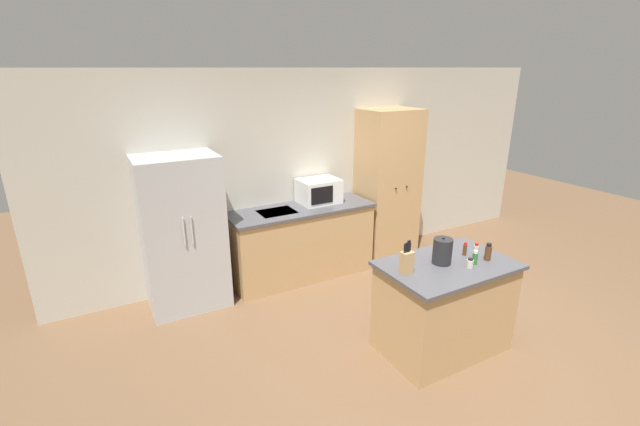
{
  "coord_description": "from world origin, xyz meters",
  "views": [
    {
      "loc": [
        -2.86,
        -2.58,
        2.6
      ],
      "look_at": [
        -0.67,
        1.4,
        1.05
      ],
      "focal_mm": 24.0,
      "sensor_mm": 36.0,
      "label": 1
    }
  ],
  "objects_px": {
    "spice_bottle_tall_dark": "(465,249)",
    "spice_bottle_pale_salt": "(476,251)",
    "knife_block": "(407,261)",
    "spice_bottle_short_red": "(470,263)",
    "pantry_cabinet": "(387,185)",
    "refrigerator": "(183,233)",
    "spice_bottle_amber_oil": "(475,258)",
    "kettle": "(442,251)",
    "microwave": "(319,191)",
    "spice_bottle_green_herb": "(488,252)"
  },
  "relations": [
    {
      "from": "spice_bottle_green_herb",
      "to": "spice_bottle_pale_salt",
      "type": "height_order",
      "value": "spice_bottle_green_herb"
    },
    {
      "from": "microwave",
      "to": "knife_block",
      "type": "relative_size",
      "value": 1.67
    },
    {
      "from": "spice_bottle_tall_dark",
      "to": "spice_bottle_pale_salt",
      "type": "distance_m",
      "value": 0.1
    },
    {
      "from": "pantry_cabinet",
      "to": "knife_block",
      "type": "relative_size",
      "value": 6.82
    },
    {
      "from": "pantry_cabinet",
      "to": "knife_block",
      "type": "height_order",
      "value": "pantry_cabinet"
    },
    {
      "from": "spice_bottle_tall_dark",
      "to": "spice_bottle_amber_oil",
      "type": "height_order",
      "value": "spice_bottle_amber_oil"
    },
    {
      "from": "pantry_cabinet",
      "to": "kettle",
      "type": "relative_size",
      "value": 7.95
    },
    {
      "from": "spice_bottle_short_red",
      "to": "spice_bottle_green_herb",
      "type": "xyz_separation_m",
      "value": [
        0.26,
        0.03,
        0.04
      ]
    },
    {
      "from": "pantry_cabinet",
      "to": "microwave",
      "type": "height_order",
      "value": "pantry_cabinet"
    },
    {
      "from": "knife_block",
      "to": "microwave",
      "type": "bearing_deg",
      "value": 82.56
    },
    {
      "from": "pantry_cabinet",
      "to": "kettle",
      "type": "bearing_deg",
      "value": -114.37
    },
    {
      "from": "microwave",
      "to": "knife_block",
      "type": "height_order",
      "value": "microwave"
    },
    {
      "from": "spice_bottle_tall_dark",
      "to": "spice_bottle_amber_oil",
      "type": "relative_size",
      "value": 0.98
    },
    {
      "from": "spice_bottle_tall_dark",
      "to": "spice_bottle_short_red",
      "type": "distance_m",
      "value": 0.27
    },
    {
      "from": "spice_bottle_amber_oil",
      "to": "microwave",
      "type": "bearing_deg",
      "value": 99.91
    },
    {
      "from": "spice_bottle_amber_oil",
      "to": "spice_bottle_green_herb",
      "type": "xyz_separation_m",
      "value": [
        0.17,
        0.0,
        0.02
      ]
    },
    {
      "from": "pantry_cabinet",
      "to": "spice_bottle_pale_salt",
      "type": "height_order",
      "value": "pantry_cabinet"
    },
    {
      "from": "refrigerator",
      "to": "spice_bottle_green_herb",
      "type": "relative_size",
      "value": 10.4
    },
    {
      "from": "pantry_cabinet",
      "to": "spice_bottle_tall_dark",
      "type": "height_order",
      "value": "pantry_cabinet"
    },
    {
      "from": "pantry_cabinet",
      "to": "spice_bottle_short_red",
      "type": "xyz_separation_m",
      "value": [
        -0.75,
        -2.19,
        -0.1
      ]
    },
    {
      "from": "microwave",
      "to": "spice_bottle_tall_dark",
      "type": "bearing_deg",
      "value": -77.38
    },
    {
      "from": "spice_bottle_tall_dark",
      "to": "spice_bottle_amber_oil",
      "type": "distance_m",
      "value": 0.2
    },
    {
      "from": "pantry_cabinet",
      "to": "microwave",
      "type": "relative_size",
      "value": 4.09
    },
    {
      "from": "microwave",
      "to": "spice_bottle_pale_salt",
      "type": "xyz_separation_m",
      "value": [
        0.52,
        -2.14,
        -0.12
      ]
    },
    {
      "from": "spice_bottle_green_herb",
      "to": "spice_bottle_pale_salt",
      "type": "bearing_deg",
      "value": 113.35
    },
    {
      "from": "knife_block",
      "to": "spice_bottle_tall_dark",
      "type": "relative_size",
      "value": 2.34
    },
    {
      "from": "microwave",
      "to": "spice_bottle_pale_salt",
      "type": "relative_size",
      "value": 3.63
    },
    {
      "from": "knife_block",
      "to": "spice_bottle_tall_dark",
      "type": "bearing_deg",
      "value": 1.75
    },
    {
      "from": "spice_bottle_pale_salt",
      "to": "microwave",
      "type": "bearing_deg",
      "value": 103.67
    },
    {
      "from": "spice_bottle_short_red",
      "to": "spice_bottle_amber_oil",
      "type": "xyz_separation_m",
      "value": [
        0.09,
        0.03,
        0.02
      ]
    },
    {
      "from": "microwave",
      "to": "spice_bottle_amber_oil",
      "type": "xyz_separation_m",
      "value": [
        0.39,
        -2.24,
        -0.13
      ]
    },
    {
      "from": "knife_block",
      "to": "spice_bottle_tall_dark",
      "type": "distance_m",
      "value": 0.73
    },
    {
      "from": "knife_block",
      "to": "spice_bottle_pale_salt",
      "type": "distance_m",
      "value": 0.8
    },
    {
      "from": "knife_block",
      "to": "spice_bottle_amber_oil",
      "type": "relative_size",
      "value": 2.28
    },
    {
      "from": "pantry_cabinet",
      "to": "spice_bottle_amber_oil",
      "type": "distance_m",
      "value": 2.27
    },
    {
      "from": "knife_block",
      "to": "spice_bottle_amber_oil",
      "type": "bearing_deg",
      "value": -13.75
    },
    {
      "from": "microwave",
      "to": "spice_bottle_tall_dark",
      "type": "distance_m",
      "value": 2.11
    },
    {
      "from": "refrigerator",
      "to": "kettle",
      "type": "distance_m",
      "value": 2.76
    },
    {
      "from": "spice_bottle_short_red",
      "to": "kettle",
      "type": "xyz_separation_m",
      "value": [
        -0.16,
        0.19,
        0.08
      ]
    },
    {
      "from": "spice_bottle_amber_oil",
      "to": "kettle",
      "type": "height_order",
      "value": "kettle"
    },
    {
      "from": "spice_bottle_short_red",
      "to": "spice_bottle_amber_oil",
      "type": "relative_size",
      "value": 0.65
    },
    {
      "from": "microwave",
      "to": "spice_bottle_pale_salt",
      "type": "distance_m",
      "value": 2.2
    },
    {
      "from": "microwave",
      "to": "kettle",
      "type": "xyz_separation_m",
      "value": [
        0.14,
        -2.08,
        -0.07
      ]
    },
    {
      "from": "knife_block",
      "to": "pantry_cabinet",
      "type": "bearing_deg",
      "value": 56.62
    },
    {
      "from": "refrigerator",
      "to": "spice_bottle_pale_salt",
      "type": "height_order",
      "value": "refrigerator"
    },
    {
      "from": "spice_bottle_amber_oil",
      "to": "spice_bottle_pale_salt",
      "type": "relative_size",
      "value": 0.95
    },
    {
      "from": "refrigerator",
      "to": "spice_bottle_green_herb",
      "type": "bearing_deg",
      "value": -42.66
    },
    {
      "from": "spice_bottle_tall_dark",
      "to": "kettle",
      "type": "xyz_separation_m",
      "value": [
        -0.32,
        -0.02,
        0.06
      ]
    },
    {
      "from": "knife_block",
      "to": "spice_bottle_short_red",
      "type": "bearing_deg",
      "value": -18.34
    },
    {
      "from": "pantry_cabinet",
      "to": "knife_block",
      "type": "bearing_deg",
      "value": -123.38
    }
  ]
}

